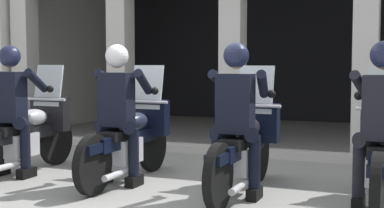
{
  "coord_description": "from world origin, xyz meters",
  "views": [
    {
      "loc": [
        2.41,
        -5.33,
        1.4
      ],
      "look_at": [
        0.0,
        0.57,
        0.9
      ],
      "focal_mm": 51.95,
      "sensor_mm": 36.0,
      "label": 1
    }
  ],
  "objects_px": {
    "police_officer_far_left": "(12,99)",
    "motorcycle_far_left": "(28,133)",
    "motorcycle_center_left": "(131,138)",
    "motorcycle_far_right": "(384,153)",
    "motorcycle_center_right": "(244,145)",
    "police_officer_center_left": "(118,102)",
    "police_officer_far_right": "(383,111)",
    "police_officer_center_right": "(236,107)"
  },
  "relations": [
    {
      "from": "police_officer_far_left",
      "to": "motorcycle_far_left",
      "type": "bearing_deg",
      "value": 93.42
    },
    {
      "from": "motorcycle_center_left",
      "to": "motorcycle_far_right",
      "type": "relative_size",
      "value": 1.0
    },
    {
      "from": "motorcycle_far_left",
      "to": "motorcycle_center_right",
      "type": "bearing_deg",
      "value": 4.22
    },
    {
      "from": "motorcycle_center_right",
      "to": "police_officer_center_left",
      "type": "bearing_deg",
      "value": -170.97
    },
    {
      "from": "motorcycle_far_right",
      "to": "police_officer_far_right",
      "type": "relative_size",
      "value": 1.29
    },
    {
      "from": "police_officer_far_left",
      "to": "police_officer_far_right",
      "type": "relative_size",
      "value": 1.0
    },
    {
      "from": "motorcycle_center_right",
      "to": "motorcycle_center_left",
      "type": "bearing_deg",
      "value": 177.58
    },
    {
      "from": "motorcycle_far_left",
      "to": "motorcycle_center_right",
      "type": "relative_size",
      "value": 1.0
    },
    {
      "from": "police_officer_center_left",
      "to": "motorcycle_center_right",
      "type": "height_order",
      "value": "police_officer_center_left"
    },
    {
      "from": "police_officer_center_right",
      "to": "police_officer_far_right",
      "type": "bearing_deg",
      "value": 1.34
    },
    {
      "from": "motorcycle_center_left",
      "to": "motorcycle_far_left",
      "type": "bearing_deg",
      "value": -167.94
    },
    {
      "from": "motorcycle_far_left",
      "to": "motorcycle_center_right",
      "type": "xyz_separation_m",
      "value": [
        2.82,
        0.03,
        0.0
      ]
    },
    {
      "from": "police_officer_far_left",
      "to": "police_officer_center_left",
      "type": "distance_m",
      "value": 1.41
    },
    {
      "from": "motorcycle_center_left",
      "to": "police_officer_center_right",
      "type": "distance_m",
      "value": 1.52
    },
    {
      "from": "motorcycle_center_left",
      "to": "motorcycle_far_right",
      "type": "bearing_deg",
      "value": 7.38
    },
    {
      "from": "motorcycle_center_left",
      "to": "police_officer_center_right",
      "type": "bearing_deg",
      "value": -5.76
    },
    {
      "from": "motorcycle_center_left",
      "to": "police_officer_center_left",
      "type": "bearing_deg",
      "value": -82.02
    },
    {
      "from": "police_officer_far_left",
      "to": "police_officer_center_right",
      "type": "relative_size",
      "value": 1.0
    },
    {
      "from": "motorcycle_center_left",
      "to": "motorcycle_center_right",
      "type": "xyz_separation_m",
      "value": [
        1.41,
        -0.07,
        0.0
      ]
    },
    {
      "from": "motorcycle_far_left",
      "to": "motorcycle_far_right",
      "type": "relative_size",
      "value": 1.0
    },
    {
      "from": "motorcycle_far_right",
      "to": "police_officer_center_right",
      "type": "bearing_deg",
      "value": -165.1
    },
    {
      "from": "motorcycle_far_left",
      "to": "police_officer_far_left",
      "type": "distance_m",
      "value": 0.52
    },
    {
      "from": "motorcycle_center_right",
      "to": "police_officer_center_right",
      "type": "relative_size",
      "value": 1.29
    },
    {
      "from": "motorcycle_far_right",
      "to": "police_officer_far_right",
      "type": "xyz_separation_m",
      "value": [
        -0.0,
        -0.28,
        0.44
      ]
    },
    {
      "from": "police_officer_center_left",
      "to": "police_officer_center_right",
      "type": "xyz_separation_m",
      "value": [
        1.41,
        -0.07,
        0.0
      ]
    },
    {
      "from": "motorcycle_far_left",
      "to": "police_officer_far_right",
      "type": "bearing_deg",
      "value": 0.54
    },
    {
      "from": "police_officer_center_right",
      "to": "police_officer_far_right",
      "type": "height_order",
      "value": "same"
    },
    {
      "from": "motorcycle_far_left",
      "to": "motorcycle_center_left",
      "type": "height_order",
      "value": "same"
    },
    {
      "from": "motorcycle_center_right",
      "to": "police_officer_far_right",
      "type": "relative_size",
      "value": 1.29
    },
    {
      "from": "motorcycle_far_left",
      "to": "police_officer_center_left",
      "type": "height_order",
      "value": "police_officer_center_left"
    },
    {
      "from": "motorcycle_center_left",
      "to": "motorcycle_center_right",
      "type": "distance_m",
      "value": 1.41
    },
    {
      "from": "police_officer_far_left",
      "to": "motorcycle_center_right",
      "type": "xyz_separation_m",
      "value": [
        2.82,
        0.31,
        -0.44
      ]
    },
    {
      "from": "motorcycle_far_left",
      "to": "motorcycle_center_right",
      "type": "height_order",
      "value": "same"
    },
    {
      "from": "police_officer_center_right",
      "to": "police_officer_center_left",
      "type": "bearing_deg",
      "value": 177.58
    },
    {
      "from": "motorcycle_center_left",
      "to": "motorcycle_far_right",
      "type": "height_order",
      "value": "same"
    },
    {
      "from": "motorcycle_center_right",
      "to": "police_officer_center_right",
      "type": "distance_m",
      "value": 0.52
    },
    {
      "from": "motorcycle_center_left",
      "to": "police_officer_far_right",
      "type": "bearing_deg",
      "value": 1.64
    },
    {
      "from": "police_officer_center_right",
      "to": "police_officer_far_right",
      "type": "relative_size",
      "value": 1.0
    },
    {
      "from": "police_officer_center_right",
      "to": "motorcycle_far_right",
      "type": "distance_m",
      "value": 1.51
    },
    {
      "from": "police_officer_center_right",
      "to": "motorcycle_far_right",
      "type": "height_order",
      "value": "police_officer_center_right"
    },
    {
      "from": "police_officer_center_right",
      "to": "motorcycle_far_right",
      "type": "relative_size",
      "value": 0.78
    },
    {
      "from": "motorcycle_center_left",
      "to": "motorcycle_far_right",
      "type": "distance_m",
      "value": 2.82
    }
  ]
}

